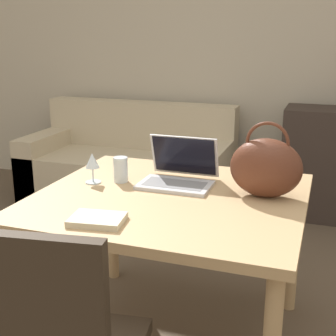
{
  "coord_description": "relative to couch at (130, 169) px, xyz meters",
  "views": [
    {
      "loc": [
        0.63,
        -1.25,
        1.4
      ],
      "look_at": [
        0.0,
        0.55,
        0.84
      ],
      "focal_mm": 50.0,
      "sensor_mm": 36.0,
      "label": 1
    }
  ],
  "objects": [
    {
      "name": "wall_back",
      "position": [
        0.92,
        0.49,
        1.06
      ],
      "size": [
        10.0,
        0.06,
        2.7
      ],
      "color": "#BCB29E",
      "rests_on": "ground_plane"
    },
    {
      "name": "dining_table",
      "position": [
        0.94,
        -1.68,
        0.35
      ],
      "size": [
        1.14,
        1.03,
        0.72
      ],
      "color": "tan",
      "rests_on": "ground_plane"
    },
    {
      "name": "couch",
      "position": [
        0.0,
        0.0,
        0.0
      ],
      "size": [
        1.7,
        0.8,
        0.82
      ],
      "color": "#C1B293",
      "rests_on": "ground_plane"
    },
    {
      "name": "laptop",
      "position": [
        0.92,
        -1.5,
        0.49
      ],
      "size": [
        0.33,
        0.28,
        0.21
      ],
      "color": "silver",
      "rests_on": "dining_table"
    },
    {
      "name": "drinking_glass",
      "position": [
        0.66,
        -1.58,
        0.49
      ],
      "size": [
        0.07,
        0.07,
        0.12
      ],
      "color": "silver",
      "rests_on": "dining_table"
    },
    {
      "name": "wine_glass",
      "position": [
        0.54,
        -1.64,
        0.53
      ],
      "size": [
        0.07,
        0.07,
        0.14
      ],
      "color": "silver",
      "rests_on": "dining_table"
    },
    {
      "name": "handbag",
      "position": [
        1.32,
        -1.57,
        0.57
      ],
      "size": [
        0.3,
        0.17,
        0.32
      ],
      "color": "#592D1E",
      "rests_on": "dining_table"
    },
    {
      "name": "book",
      "position": [
        0.78,
        -2.06,
        0.45
      ],
      "size": [
        0.21,
        0.17,
        0.02
      ],
      "rotation": [
        0.0,
        0.0,
        0.14
      ],
      "color": "beige",
      "rests_on": "dining_table"
    }
  ]
}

